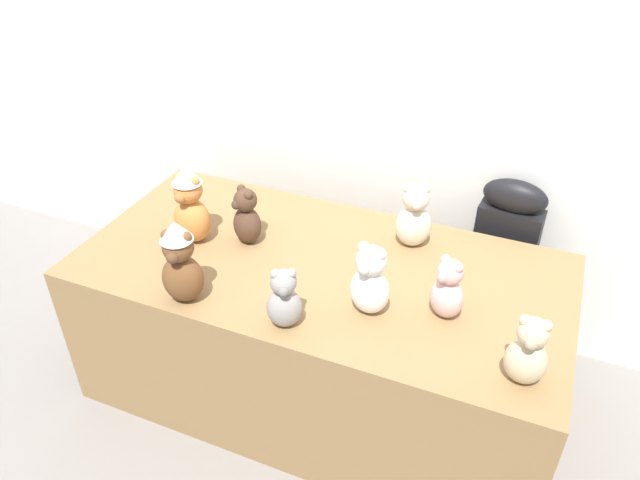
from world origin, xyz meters
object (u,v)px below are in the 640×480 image
object	(u,v)px
teddy_bear_cream	(414,217)
teddy_bear_cocoa	(247,217)
display_table	(320,330)
teddy_bear_ginger	(190,205)
instrument_case	(500,267)
teddy_bear_chestnut	(180,263)
teddy_bear_ash	(284,300)
teddy_bear_snow	(370,281)
teddy_bear_blush	(448,290)
teddy_bear_sand	(528,352)

from	to	relation	value
teddy_bear_cream	teddy_bear_cocoa	distance (m)	0.70
teddy_bear_cream	teddy_bear_cocoa	world-z (taller)	teddy_bear_cream
display_table	teddy_bear_ginger	world-z (taller)	teddy_bear_ginger
instrument_case	teddy_bear_chestnut	world-z (taller)	teddy_bear_chestnut
teddy_bear_cream	teddy_bear_ash	size ratio (longest dim) A/B	1.19
instrument_case	teddy_bear_snow	size ratio (longest dim) A/B	3.23
teddy_bear_cream	teddy_bear_blush	world-z (taller)	teddy_bear_cream
instrument_case	teddy_bear_sand	world-z (taller)	teddy_bear_sand
teddy_bear_snow	teddy_bear_ash	size ratio (longest dim) A/B	1.18
teddy_bear_chestnut	teddy_bear_sand	world-z (taller)	teddy_bear_chestnut
teddy_bear_blush	teddy_bear_chestnut	bearing A→B (deg)	-132.59
teddy_bear_chestnut	teddy_bear_sand	distance (m)	1.22
display_table	teddy_bear_cocoa	distance (m)	0.59
teddy_bear_blush	teddy_bear_ash	size ratio (longest dim) A/B	1.02
teddy_bear_ginger	teddy_bear_cocoa	xyz separation A→B (m)	(0.22, 0.08, -0.05)
teddy_bear_sand	teddy_bear_cream	xyz separation A→B (m)	(-0.53, 0.60, 0.01)
teddy_bear_ginger	teddy_bear_ash	distance (m)	0.68
teddy_bear_chestnut	teddy_bear_ginger	world-z (taller)	teddy_bear_ginger
teddy_bear_sand	teddy_bear_snow	size ratio (longest dim) A/B	0.90
teddy_bear_chestnut	teddy_bear_blush	distance (m)	0.96
teddy_bear_chestnut	teddy_bear_blush	xyz separation A→B (m)	(0.91, 0.29, -0.05)
instrument_case	teddy_bear_blush	world-z (taller)	teddy_bear_blush
teddy_bear_cream	teddy_bear_cocoa	xyz separation A→B (m)	(-0.65, -0.25, -0.01)
teddy_bear_ginger	teddy_bear_cocoa	world-z (taller)	teddy_bear_ginger
display_table	teddy_bear_blush	xyz separation A→B (m)	(0.53, -0.11, 0.47)
instrument_case	teddy_bear_cocoa	world-z (taller)	teddy_bear_cocoa
display_table	instrument_case	xyz separation A→B (m)	(0.66, 0.61, 0.11)
teddy_bear_sand	teddy_bear_blush	distance (m)	0.37
instrument_case	teddy_bear_ash	distance (m)	1.23
teddy_bear_sand	teddy_bear_ash	xyz separation A→B (m)	(-0.81, -0.06, -0.01)
instrument_case	teddy_bear_ginger	bearing A→B (deg)	-146.59
teddy_bear_cream	teddy_bear_snow	distance (m)	0.47
instrument_case	teddy_bear_cocoa	distance (m)	1.22
teddy_bear_chestnut	teddy_bear_cocoa	size ratio (longest dim) A/B	1.32
teddy_bear_chestnut	teddy_bear_ash	world-z (taller)	teddy_bear_chestnut
display_table	teddy_bear_ash	xyz separation A→B (m)	(0.02, -0.38, 0.47)
teddy_bear_chestnut	teddy_bear_cocoa	bearing A→B (deg)	75.08
instrument_case	teddy_bear_cream	world-z (taller)	teddy_bear_cream
teddy_bear_sand	teddy_bear_snow	distance (m)	0.57
teddy_bear_sand	teddy_bear_ash	world-z (taller)	teddy_bear_sand
teddy_bear_snow	teddy_bear_ginger	bearing A→B (deg)	-176.35
teddy_bear_blush	teddy_bear_cocoa	xyz separation A→B (m)	(-0.88, 0.14, 0.01)
display_table	teddy_bear_cocoa	xyz separation A→B (m)	(-0.35, 0.04, 0.48)
teddy_bear_ginger	teddy_bear_cream	size ratio (longest dim) A/B	1.22
teddy_bear_ginger	teddy_bear_blush	distance (m)	1.10
teddy_bear_cream	teddy_bear_ash	distance (m)	0.72
display_table	teddy_bear_cocoa	world-z (taller)	teddy_bear_cocoa
instrument_case	teddy_bear_ash	bearing A→B (deg)	-117.62
teddy_bear_ash	teddy_bear_ginger	bearing A→B (deg)	125.15
instrument_case	teddy_bear_cocoa	size ratio (longest dim) A/B	3.59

